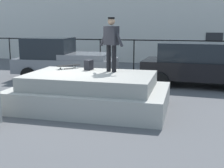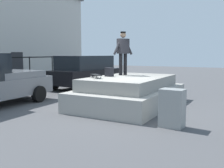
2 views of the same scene
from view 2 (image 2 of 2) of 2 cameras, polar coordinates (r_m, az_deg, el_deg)
The scene contains 7 objects.
ground_plane at distance 8.87m, azimuth 1.55°, elevation -5.64°, with size 60.00×60.00×0.00m, color #4C4C4F.
concrete_ledge at distance 9.52m, azimuth 3.94°, elevation -1.85°, with size 4.60×2.84×1.06m.
skateboarder at distance 10.12m, azimuth 2.44°, elevation 7.44°, with size 0.87×0.48×1.67m.
skateboard at distance 8.93m, azimuth -3.58°, elevation 1.96°, with size 0.67×0.71×0.12m.
backpack at distance 9.51m, azimuth -0.63°, elevation 2.64°, with size 0.28×0.20×0.32m, color black.
car_black_hatchback_mid at distance 14.40m, azimuth -5.87°, elevation 2.86°, with size 4.57×2.44×1.78m.
utility_box at distance 6.88m, azimuth 13.08°, elevation -5.19°, with size 0.44×0.60×0.99m, color gray.
Camera 2 is at (-7.70, -3.98, 1.89)m, focal length 41.64 mm.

